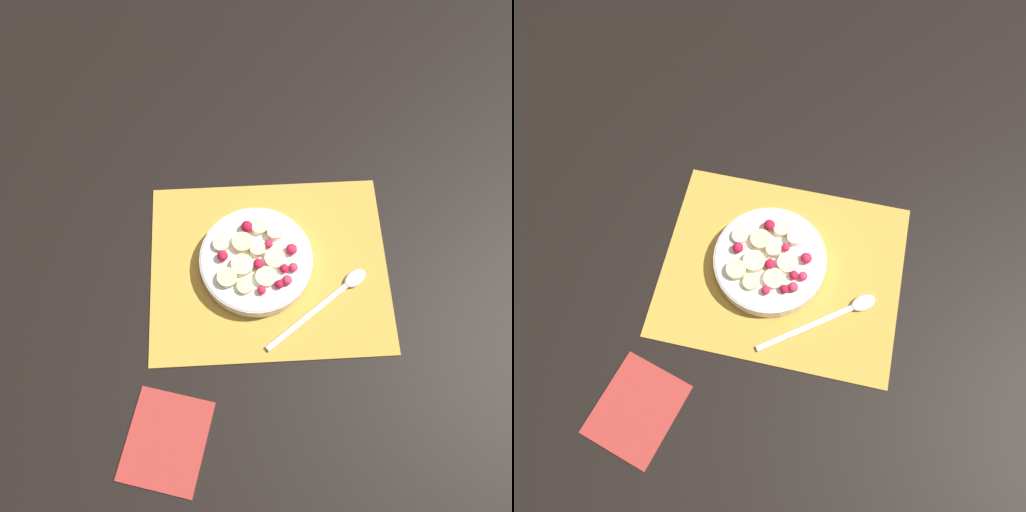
# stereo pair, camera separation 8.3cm
# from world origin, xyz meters

# --- Properties ---
(ground_plane) EXTENTS (3.00, 3.00, 0.00)m
(ground_plane) POSITION_xyz_m (0.00, 0.00, 0.00)
(ground_plane) COLOR black
(placemat) EXTENTS (0.41, 0.33, 0.01)m
(placemat) POSITION_xyz_m (0.00, 0.00, 0.00)
(placemat) COLOR gold
(placemat) RESTS_ON ground_plane
(fruit_bowl) EXTENTS (0.19, 0.19, 0.05)m
(fruit_bowl) POSITION_xyz_m (-0.02, 0.01, 0.03)
(fruit_bowl) COLOR white
(fruit_bowl) RESTS_ON placemat
(spoon) EXTENTS (0.19, 0.14, 0.01)m
(spoon) POSITION_xyz_m (0.11, -0.06, 0.01)
(spoon) COLOR silver
(spoon) RESTS_ON placemat
(napkin) EXTENTS (0.15, 0.17, 0.01)m
(napkin) POSITION_xyz_m (-0.18, -0.28, 0.00)
(napkin) COLOR #A3332D
(napkin) RESTS_ON ground_plane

